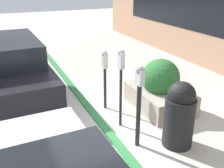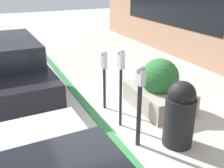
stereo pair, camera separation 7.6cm
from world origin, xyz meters
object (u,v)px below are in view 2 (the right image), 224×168
parking_meter_middle (104,70)px  trash_bin (180,114)px  planter_box (159,89)px  parked_car_middle (4,66)px  parking_meter_nearest (140,96)px  parking_meter_second (121,74)px

parking_meter_middle → trash_bin: (-1.85, -0.63, -0.31)m
planter_box → trash_bin: bearing=159.1°
parked_car_middle → trash_bin: size_ratio=3.84×
parking_meter_middle → parking_meter_nearest: bearing=178.5°
parking_meter_second → trash_bin: bearing=-147.3°
parking_meter_second → planter_box: (0.35, -1.17, -0.65)m
planter_box → parking_meter_second: bearing=106.9°
parking_meter_second → trash_bin: 1.30m
parking_meter_middle → planter_box: bearing=-113.0°
planter_box → trash_bin: size_ratio=1.26×
parked_car_middle → trash_bin: bearing=-146.2°
parking_meter_middle → parked_car_middle: bearing=47.2°
parking_meter_second → parking_meter_middle: size_ratio=1.18×
parking_meter_second → parked_car_middle: size_ratio=0.34×
parking_meter_second → planter_box: size_ratio=1.05×
parked_car_middle → trash_bin: 4.47m
parking_meter_middle → parked_car_middle: 2.66m
parking_meter_nearest → parked_car_middle: (3.38, 1.90, -0.21)m
planter_box → parked_car_middle: parked_car_middle is taller
parking_meter_nearest → trash_bin: 0.80m
parking_meter_second → parked_car_middle: bearing=36.1°
planter_box → parked_car_middle: bearing=53.5°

